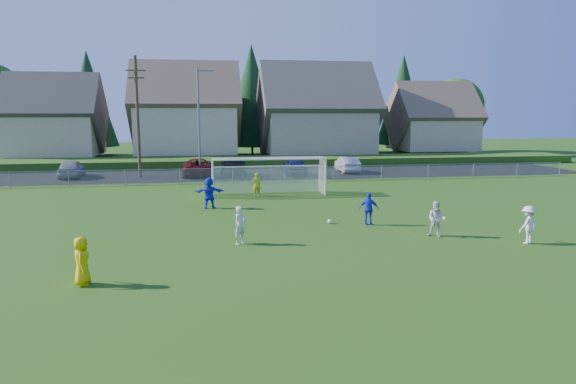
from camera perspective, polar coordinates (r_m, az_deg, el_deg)
name	(u,v)px	position (r m, az deg, el deg)	size (l,w,h in m)	color
ground	(324,264)	(18.70, 4.05, -7.98)	(160.00, 160.00, 0.00)	#193D0C
asphalt_lot	(252,174)	(45.42, -4.03, 2.00)	(60.00, 60.00, 0.00)	black
grass_embankment	(245,162)	(52.81, -4.80, 3.38)	(70.00, 6.00, 0.80)	#1E420F
soccer_ball	(330,221)	(25.29, 4.64, -3.28)	(0.22, 0.22, 0.22)	white
referee	(82,261)	(17.50, -21.95, -7.14)	(0.76, 0.50, 1.56)	#E9C604
player_white_a	(240,225)	(21.31, -5.35, -3.71)	(0.58, 0.38, 1.58)	silver
player_white_b	(436,219)	(23.36, 16.16, -2.91)	(0.77, 0.60, 1.58)	silver
player_white_c	(528,225)	(23.55, 25.13, -3.30)	(1.03, 0.59, 1.59)	silver
player_blue_a	(369,209)	(25.11, 8.98, -1.86)	(0.93, 0.39, 1.58)	#152ACB
player_blue_b	(209,193)	(29.39, -8.74, -0.09)	(1.65, 0.53, 1.78)	#152ACB
goalkeeper	(257,185)	(33.25, -3.52, 0.82)	(0.57, 0.37, 1.55)	#B7C917
car_a	(72,169)	(46.62, -22.92, 2.42)	(1.77, 4.41, 1.50)	#919298
car_c	(198,167)	(44.92, -10.01, 2.75)	(2.46, 5.33, 1.48)	#5A0A0D
car_d	(233,167)	(44.47, -6.11, 2.80)	(2.14, 5.26, 1.53)	black
car_e	(294,166)	(44.64, 0.69, 2.85)	(1.76, 4.37, 1.49)	#141F48
car_f	(347,164)	(47.04, 6.61, 3.06)	(1.50, 4.30, 1.42)	#B8B8B8
soccer_goal	(268,170)	(33.93, -2.22, 2.44)	(7.42, 1.90, 2.50)	white
chainlink_fence	(259,174)	(39.91, -3.29, 1.95)	(52.06, 0.06, 1.20)	gray
streetlight	(199,119)	(43.41, -9.82, 7.97)	(1.38, 0.18, 9.00)	slate
utility_pole	(138,115)	(44.72, -16.37, 8.16)	(1.60, 0.26, 10.00)	#473321
houses_row	(256,95)	(60.21, -3.57, 10.66)	(53.90, 11.45, 13.27)	tan
tree_row	(244,100)	(66.36, -4.94, 10.11)	(65.98, 12.36, 13.80)	#382616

